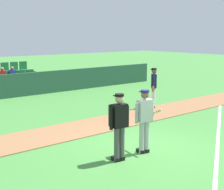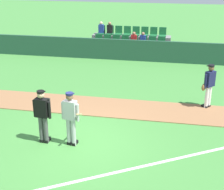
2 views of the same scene
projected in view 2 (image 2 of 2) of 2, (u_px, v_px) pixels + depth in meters
ground_plane at (80, 141)px, 10.83m from camera, size 80.00×80.00×0.00m
infield_dirt_path at (100, 106)px, 13.41m from camera, size 28.00×1.87×0.03m
foul_line_chalk at (174, 159)px, 9.83m from camera, size 10.19×6.51×0.01m
dugout_fence at (127, 50)px, 19.58m from camera, size 20.00×0.16×1.22m
stadium_bleachers at (130, 46)px, 20.94m from camera, size 5.00×2.10×1.90m
batter_grey_jersey at (71, 117)px, 10.28m from camera, size 0.63×0.80×1.76m
umpire_home_plate at (43, 113)px, 10.43m from camera, size 0.59×0.33×1.76m
runner_navy_jersey at (209, 85)px, 12.99m from camera, size 0.55×0.51×1.76m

